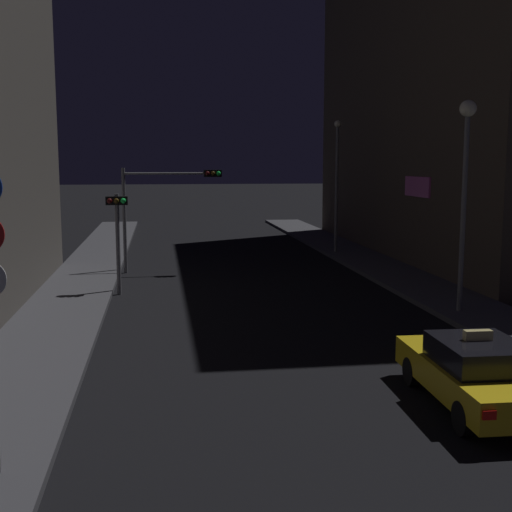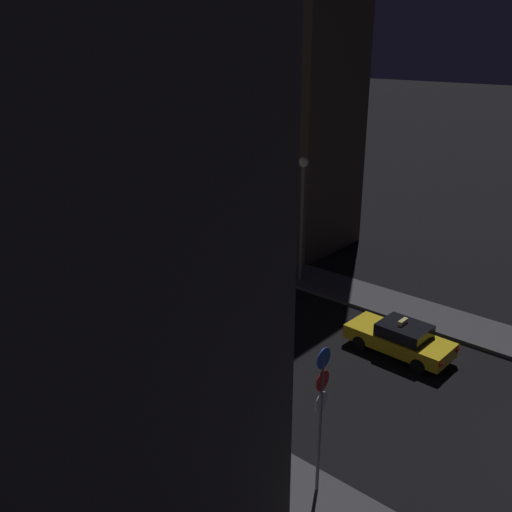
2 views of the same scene
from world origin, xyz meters
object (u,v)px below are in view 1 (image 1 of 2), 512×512
at_px(traffic_light_overhead, 164,196).
at_px(street_lamp_far_block, 337,176).
at_px(street_lamp_near_block, 466,164).
at_px(taxi, 475,372).
at_px(traffic_light_left_kerb, 117,223).

bearing_deg(traffic_light_overhead, street_lamp_far_block, 25.17).
relative_size(street_lamp_near_block, street_lamp_far_block, 0.96).
relative_size(taxi, street_lamp_near_block, 0.67).
height_order(traffic_light_overhead, traffic_light_left_kerb, traffic_light_overhead).
height_order(street_lamp_near_block, street_lamp_far_block, street_lamp_far_block).
xyz_separation_m(traffic_light_overhead, street_lamp_near_block, (9.34, -10.10, 1.41)).
relative_size(traffic_light_left_kerb, street_lamp_far_block, 0.55).
relative_size(traffic_light_overhead, street_lamp_near_block, 0.70).
xyz_separation_m(traffic_light_left_kerb, street_lamp_far_block, (10.90, 9.25, 1.52)).
height_order(taxi, street_lamp_far_block, street_lamp_far_block).
bearing_deg(taxi, traffic_light_left_kerb, 121.42).
height_order(traffic_light_left_kerb, street_lamp_near_block, street_lamp_near_block).
bearing_deg(taxi, street_lamp_near_block, 66.56).
height_order(traffic_light_left_kerb, street_lamp_far_block, street_lamp_far_block).
xyz_separation_m(traffic_light_overhead, traffic_light_left_kerb, (-1.79, -4.97, -0.75)).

